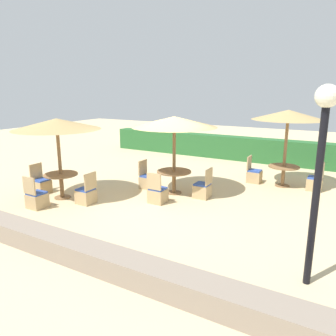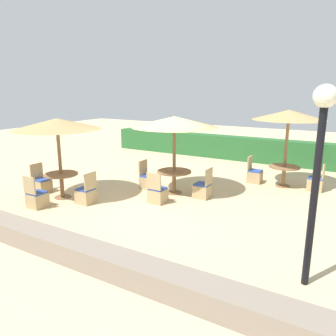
% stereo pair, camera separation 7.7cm
% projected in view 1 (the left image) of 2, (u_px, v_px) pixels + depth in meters
% --- Properties ---
extents(ground_plane, '(40.00, 40.00, 0.00)m').
position_uv_depth(ground_plane, '(158.00, 202.00, 9.62)').
color(ground_plane, '#D1BA8C').
extents(hedge_row, '(13.00, 0.70, 1.07)m').
position_uv_depth(hedge_row, '(235.00, 148.00, 15.29)').
color(hedge_row, '#28602D').
rests_on(hedge_row, ground_plane).
extents(stone_border, '(10.00, 0.56, 0.41)m').
position_uv_depth(stone_border, '(61.00, 246.00, 6.50)').
color(stone_border, gray).
rests_on(stone_border, ground_plane).
extents(lamp_post, '(0.36, 0.36, 3.32)m').
position_uv_depth(lamp_post, '(321.00, 148.00, 5.07)').
color(lamp_post, black).
rests_on(lamp_post, ground_plane).
extents(parasol_front_left, '(2.53, 2.53, 2.41)m').
position_uv_depth(parasol_front_left, '(57.00, 124.00, 9.46)').
color(parasol_front_left, olive).
rests_on(parasol_front_left, ground_plane).
extents(round_table_front_left, '(1.00, 1.00, 0.76)m').
position_uv_depth(round_table_front_left, '(61.00, 179.00, 9.85)').
color(round_table_front_left, olive).
rests_on(round_table_front_left, ground_plane).
extents(patio_chair_front_left_east, '(0.46, 0.46, 0.93)m').
position_uv_depth(patio_chair_front_left_east, '(86.00, 195.00, 9.45)').
color(patio_chair_front_left_east, tan).
rests_on(patio_chair_front_left_east, ground_plane).
extents(patio_chair_front_left_west, '(0.46, 0.46, 0.93)m').
position_uv_depth(patio_chair_front_left_west, '(41.00, 185.00, 10.41)').
color(patio_chair_front_left_west, tan).
rests_on(patio_chair_front_left_west, ground_plane).
extents(patio_chair_front_left_south, '(0.46, 0.46, 0.93)m').
position_uv_depth(patio_chair_front_left_south, '(37.00, 199.00, 9.09)').
color(patio_chair_front_left_south, tan).
rests_on(patio_chair_front_left_south, ground_plane).
extents(parasol_center, '(2.62, 2.62, 2.43)m').
position_uv_depth(parasol_center, '(174.00, 122.00, 9.90)').
color(parasol_center, olive).
rests_on(parasol_center, ground_plane).
extents(round_table_center, '(1.08, 1.08, 0.73)m').
position_uv_depth(round_table_center, '(174.00, 176.00, 10.30)').
color(round_table_center, olive).
rests_on(round_table_center, ground_plane).
extents(patio_chair_center_east, '(0.46, 0.46, 0.93)m').
position_uv_depth(patio_chair_center_east, '(203.00, 189.00, 9.94)').
color(patio_chair_center_east, tan).
rests_on(patio_chair_center_east, ground_plane).
extents(patio_chair_center_west, '(0.46, 0.46, 0.93)m').
position_uv_depth(patio_chair_center_west, '(148.00, 180.00, 10.91)').
color(patio_chair_center_west, tan).
rests_on(patio_chair_center_west, ground_plane).
extents(patio_chair_center_south, '(0.46, 0.46, 0.93)m').
position_uv_depth(patio_chair_center_south, '(158.00, 194.00, 9.50)').
color(patio_chair_center_south, tan).
rests_on(patio_chair_center_south, ground_plane).
extents(parasol_back_right, '(2.34, 2.34, 2.57)m').
position_uv_depth(parasol_back_right, '(288.00, 115.00, 10.62)').
color(parasol_back_right, olive).
rests_on(parasol_back_right, ground_plane).
extents(round_table_back_right, '(1.02, 1.02, 0.70)m').
position_uv_depth(round_table_back_right, '(283.00, 171.00, 11.06)').
color(round_table_back_right, olive).
rests_on(round_table_back_right, ground_plane).
extents(patio_chair_back_right_west, '(0.46, 0.46, 0.93)m').
position_uv_depth(patio_chair_back_right_west, '(254.00, 175.00, 11.58)').
color(patio_chair_back_right_west, tan).
rests_on(patio_chair_back_right_west, ground_plane).
extents(patio_chair_back_right_east, '(0.46, 0.46, 0.93)m').
position_uv_depth(patio_chair_back_right_east, '(315.00, 183.00, 10.66)').
color(patio_chair_back_right_east, tan).
rests_on(patio_chair_back_right_east, ground_plane).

